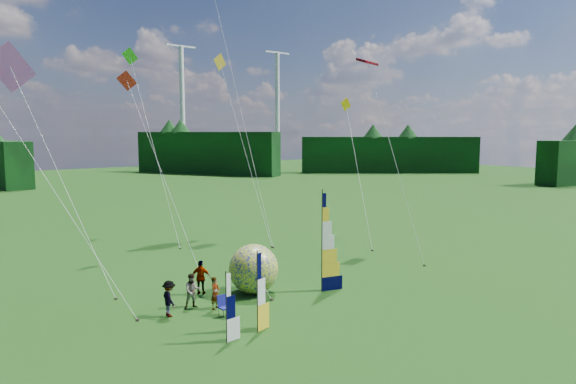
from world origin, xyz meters
TOP-DOWN VIEW (x-y plane):
  - ground at (0.00, 0.00)m, footprint 220.00×220.00m
  - treeline_ring at (0.00, 0.00)m, footprint 210.00×210.00m
  - turbine_left at (70.00, 95.00)m, footprint 8.00×1.20m
  - turbine_right at (45.00, 102.00)m, footprint 8.00×1.20m
  - feather_banner_main at (0.96, 3.54)m, footprint 1.41×0.49m
  - side_banner_left at (-5.04, 1.14)m, footprint 0.96×0.30m
  - side_banner_far at (-6.66, 1.04)m, footprint 0.87×0.15m
  - bol_inflatable at (-2.01, 5.65)m, footprint 2.68×2.68m
  - spectator_a at (-4.86, 4.86)m, footprint 0.68×0.60m
  - spectator_b at (-5.65, 5.66)m, footprint 0.91×0.64m
  - spectator_c at (-7.07, 5.29)m, footprint 0.51×1.13m
  - spectator_d at (-4.26, 7.26)m, footprint 1.06×1.06m
  - camp_chair at (-5.08, 3.65)m, footprint 0.58×0.58m
  - kite_whale at (6.19, 19.17)m, footprint 9.22×15.86m
  - kite_rainbow_delta at (-9.54, 12.57)m, footprint 9.42×12.41m
  - kite_parafoil at (10.75, 6.77)m, footprint 7.18×11.63m
  - small_kite_red at (-2.41, 15.61)m, footprint 4.76×10.46m
  - small_kite_orange at (6.13, 18.29)m, footprint 6.54×12.11m
  - small_kite_yellow at (12.58, 11.79)m, footprint 6.71×9.37m
  - small_kite_pink at (-11.11, 8.53)m, footprint 9.04×9.37m
  - small_kite_green at (0.49, 23.02)m, footprint 4.84×13.74m

SIDE VIEW (x-z plane):
  - ground at x=0.00m, z-range 0.00..0.00m
  - camp_chair at x=-5.08m, z-range 0.00..0.99m
  - spectator_a at x=-4.86m, z-range 0.00..1.57m
  - spectator_b at x=-5.65m, z-range 0.00..1.69m
  - spectator_c at x=-7.07m, z-range 0.00..1.69m
  - spectator_d at x=-4.26m, z-range 0.00..1.82m
  - bol_inflatable at x=-2.01m, z-range 0.00..2.64m
  - side_banner_far at x=-6.66m, z-range 0.00..2.87m
  - side_banner_left at x=-5.04m, z-range 0.00..3.45m
  - feather_banner_main at x=0.96m, z-range 0.00..5.34m
  - treeline_ring at x=0.00m, z-range 0.00..8.00m
  - small_kite_yellow at x=12.58m, z-range 0.00..11.93m
  - small_kite_red at x=-2.41m, z-range 0.00..13.30m
  - small_kite_pink at x=-11.11m, z-range 0.00..13.33m
  - kite_rainbow_delta at x=-9.54m, z-range 0.00..14.36m
  - kite_parafoil at x=10.75m, z-range 0.00..15.74m
  - small_kite_orange at x=6.13m, z-range 0.00..15.84m
  - small_kite_green at x=0.49m, z-range 0.00..16.47m
  - kite_whale at x=6.19m, z-range 0.00..24.53m
  - turbine_left at x=70.00m, z-range 0.00..30.00m
  - turbine_right at x=45.00m, z-range 0.00..30.00m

